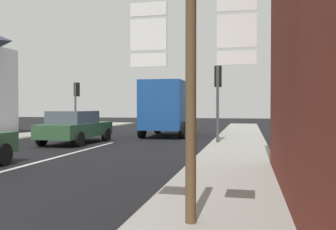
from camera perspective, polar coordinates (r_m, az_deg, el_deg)
ground_plane at (r=15.28m, az=-11.35°, el=-4.97°), size 80.00×80.00×0.00m
sidewalk_right at (r=12.02m, az=10.40°, el=-6.33°), size 2.34×44.00×0.14m
lane_centre_stripe at (r=11.76m, az=-19.27°, el=-6.86°), size 0.16×12.00×0.01m
sedan_far at (r=17.04m, az=-14.24°, el=-1.78°), size 2.09×4.26×1.47m
delivery_truck at (r=20.64m, az=0.02°, el=1.26°), size 2.50×5.01×3.05m
route_sign_post at (r=4.77m, az=3.61°, el=4.34°), size 1.66×0.14×3.20m
traffic_light_far_left at (r=24.63m, az=-14.08°, el=2.97°), size 0.30×0.49×3.24m
traffic_light_near_right at (r=15.89m, az=7.78°, el=4.42°), size 0.30×0.49×3.42m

